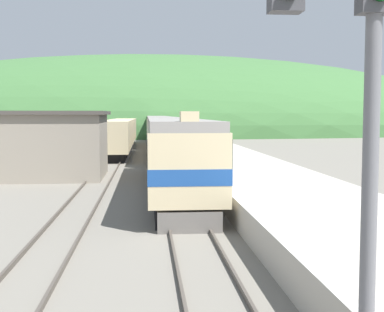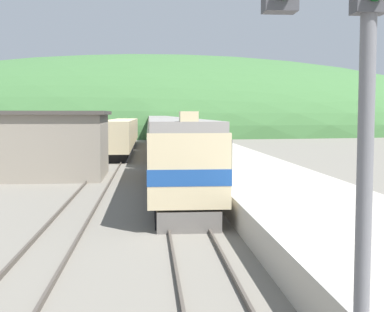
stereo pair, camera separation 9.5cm
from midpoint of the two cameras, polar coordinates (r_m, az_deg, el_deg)
name	(u,v)px [view 2 (the right image)]	position (r m, az deg, el deg)	size (l,w,h in m)	color
track_main	(159,145)	(72.25, -3.47, 1.19)	(1.52, 180.00, 0.16)	#4C443D
track_siding	(126,145)	(72.30, -7.05, 1.17)	(1.52, 180.00, 0.16)	#4C443D
platform	(211,152)	(52.61, 2.13, 0.47)	(6.01, 140.00, 1.09)	#BCB5A5
distant_hills	(155,132)	(124.01, -3.96, 2.52)	(159.42, 71.74, 35.06)	#3D6B38
station_shed	(37,144)	(36.78, -16.10, 1.21)	(9.33, 7.03, 4.42)	gray
express_train_lead_car	(175,152)	(29.09, -1.74, 0.44)	(3.01, 21.49, 4.31)	black
carriage_second	(164,136)	(51.03, -2.99, 2.16)	(3.00, 20.25, 3.95)	black
carriage_third	(159,130)	(72.14, -3.48, 2.83)	(3.00, 20.25, 3.95)	black
carriage_fourth	(157,126)	(93.26, -3.74, 3.20)	(3.00, 20.25, 3.95)	black
siding_train	(122,134)	(62.95, -7.41, 2.29)	(2.90, 35.26, 3.59)	black
signal_mast_main	(369,41)	(6.98, 18.73, 11.59)	(3.30, 0.42, 7.44)	slate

